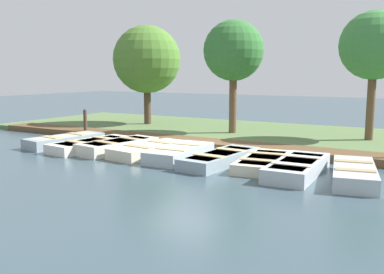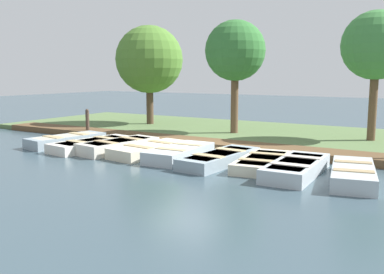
{
  "view_description": "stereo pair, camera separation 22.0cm",
  "coord_description": "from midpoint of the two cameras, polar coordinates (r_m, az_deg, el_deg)",
  "views": [
    {
      "loc": [
        12.34,
        7.35,
        2.71
      ],
      "look_at": [
        0.31,
        0.29,
        0.65
      ],
      "focal_mm": 40.0,
      "sensor_mm": 36.0,
      "label": 1
    },
    {
      "loc": [
        12.23,
        7.54,
        2.71
      ],
      "look_at": [
        0.31,
        0.29,
        0.65
      ],
      "focal_mm": 40.0,
      "sensor_mm": 36.0,
      "label": 2
    }
  ],
  "objects": [
    {
      "name": "ground_plane",
      "position": [
        14.62,
        0.08,
        -2.28
      ],
      "size": [
        80.0,
        80.0,
        0.0
      ],
      "primitive_type": "plane",
      "color": "#384C56"
    },
    {
      "name": "shore_bank",
      "position": [
        19.0,
        7.92,
        0.43
      ],
      "size": [
        8.0,
        24.0,
        0.2
      ],
      "color": "#567042",
      "rests_on": "ground_plane"
    },
    {
      "name": "dock_walkway",
      "position": [
        15.92,
        2.97,
        -0.95
      ],
      "size": [
        1.31,
        21.53,
        0.25
      ],
      "color": "brown",
      "rests_on": "ground_plane"
    },
    {
      "name": "rowboat_0",
      "position": [
        17.02,
        -16.06,
        -0.41
      ],
      "size": [
        3.13,
        1.51,
        0.41
      ],
      "rotation": [
        0.0,
        0.0,
        -0.16
      ],
      "color": "#8C9EA8",
      "rests_on": "ground_plane"
    },
    {
      "name": "rowboat_1",
      "position": [
        15.92,
        -12.7,
        -0.96
      ],
      "size": [
        3.34,
        1.58,
        0.36
      ],
      "rotation": [
        0.0,
        0.0,
        -0.13
      ],
      "color": "silver",
      "rests_on": "ground_plane"
    },
    {
      "name": "rowboat_2",
      "position": [
        15.21,
        -9.36,
        -1.15
      ],
      "size": [
        3.06,
        1.6,
        0.43
      ],
      "rotation": [
        0.0,
        0.0,
        -0.17
      ],
      "color": "beige",
      "rests_on": "ground_plane"
    },
    {
      "name": "rowboat_3",
      "position": [
        14.47,
        -5.1,
        -1.67
      ],
      "size": [
        3.08,
        1.62,
        0.38
      ],
      "rotation": [
        0.0,
        0.0,
        -0.14
      ],
      "color": "beige",
      "rests_on": "ground_plane"
    },
    {
      "name": "rowboat_4",
      "position": [
        13.69,
        -1.18,
        -2.12
      ],
      "size": [
        2.85,
        1.25,
        0.42
      ],
      "rotation": [
        0.0,
        0.0,
        0.05
      ],
      "color": "#B2BCC1",
      "rests_on": "ground_plane"
    },
    {
      "name": "rowboat_5",
      "position": [
        13.0,
        4.2,
        -2.83
      ],
      "size": [
        3.28,
        1.32,
        0.37
      ],
      "rotation": [
        0.0,
        0.0,
        -0.08
      ],
      "color": "#8C9EA8",
      "rests_on": "ground_plane"
    },
    {
      "name": "rowboat_6",
      "position": [
        12.71,
        9.91,
        -3.3
      ],
      "size": [
        2.97,
        1.5,
        0.33
      ],
      "rotation": [
        0.0,
        0.0,
        0.12
      ],
      "color": "beige",
      "rests_on": "ground_plane"
    },
    {
      "name": "rowboat_7",
      "position": [
        11.96,
        14.27,
        -3.97
      ],
      "size": [
        3.14,
        1.24,
        0.41
      ],
      "rotation": [
        0.0,
        0.0,
        0.04
      ],
      "color": "#B2BCC1",
      "rests_on": "ground_plane"
    },
    {
      "name": "rowboat_8",
      "position": [
        11.65,
        21.19,
        -4.59
      ],
      "size": [
        3.03,
        1.57,
        0.42
      ],
      "rotation": [
        0.0,
        0.0,
        0.2
      ],
      "color": "#B2BCC1",
      "rests_on": "ground_plane"
    },
    {
      "name": "mooring_post_near",
      "position": [
        19.47,
        -13.45,
        1.95
      ],
      "size": [
        0.16,
        0.16,
        1.19
      ],
      "color": "#47382D",
      "rests_on": "ground_plane"
    },
    {
      "name": "park_tree_far_left",
      "position": [
        21.72,
        -5.43,
        10.21
      ],
      "size": [
        3.35,
        3.35,
        5.1
      ],
      "color": "#4C3828",
      "rests_on": "ground_plane"
    },
    {
      "name": "park_tree_left",
      "position": [
        18.37,
        6.14,
        11.27
      ],
      "size": [
        2.54,
        2.54,
        4.96
      ],
      "color": "brown",
      "rests_on": "ground_plane"
    },
    {
      "name": "park_tree_center",
      "position": [
        17.61,
        23.72,
        11.04
      ],
      "size": [
        2.57,
        2.57,
        5.05
      ],
      "color": "brown",
      "rests_on": "ground_plane"
    }
  ]
}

